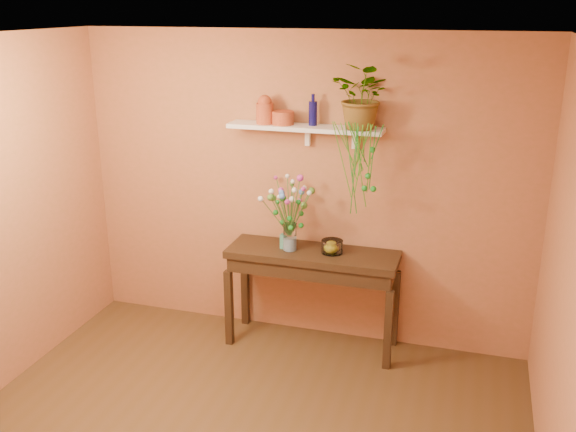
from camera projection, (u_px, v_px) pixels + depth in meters
name	position (u px, v px, depth m)	size (l,w,h in m)	color
room	(212.00, 279.00, 3.80)	(4.04, 4.04, 2.70)	#4F361D
sideboard	(312.00, 265.00, 5.53)	(1.46, 0.47, 0.89)	#342011
wall_shelf	(306.00, 128.00, 5.31)	(1.30, 0.24, 0.19)	white
terracotta_jug	(265.00, 110.00, 5.34)	(0.19, 0.19, 0.24)	#AD492F
terracotta_pot	(283.00, 118.00, 5.33)	(0.18, 0.18, 0.11)	#AD492F
blue_bottle	(313.00, 113.00, 5.27)	(0.08, 0.08, 0.26)	#0E0C47
spider_plant	(364.00, 96.00, 5.06)	(0.47, 0.41, 0.52)	#1B761F
plant_fronds	(363.00, 165.00, 5.06)	(0.41, 0.26, 0.77)	#1B761F
glass_vase	(290.00, 239.00, 5.48)	(0.11, 0.11, 0.24)	white
bouquet	(289.00, 200.00, 5.36)	(0.44, 0.51, 0.52)	#386B28
glass_bowl	(332.00, 247.00, 5.44)	(0.18, 0.18, 0.11)	white
lemon	(331.00, 248.00, 5.43)	(0.09, 0.09, 0.09)	yellow
carton	(284.00, 241.00, 5.53)	(0.06, 0.05, 0.13)	#386885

